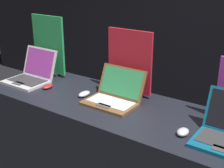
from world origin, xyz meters
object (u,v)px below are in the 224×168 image
at_px(mouse_front, 48,86).
at_px(laptop_middle, 114,95).
at_px(mouse_middle, 84,94).
at_px(mouse_back, 183,132).
at_px(promo_stand_middle, 130,64).
at_px(laptop_front, 31,74).
at_px(promo_stand_front, 49,47).

xyz_separation_m(mouse_front, laptop_middle, (0.60, 0.08, 0.04)).
bearing_deg(mouse_middle, mouse_back, -7.99).
bearing_deg(promo_stand_middle, mouse_back, -30.85).
bearing_deg(laptop_middle, mouse_back, -14.57).
height_order(laptop_front, mouse_back, laptop_front).
bearing_deg(mouse_back, mouse_front, 176.41).
distance_m(mouse_front, mouse_back, 1.19).
xyz_separation_m(mouse_front, promo_stand_front, (-0.23, 0.26, 0.24)).
bearing_deg(laptop_front, laptop_middle, 2.58).
bearing_deg(promo_stand_middle, laptop_middle, -90.00).
bearing_deg(mouse_middle, promo_stand_middle, 42.87).
xyz_separation_m(mouse_front, mouse_back, (1.18, -0.07, 0.00)).
height_order(mouse_front, promo_stand_front, promo_stand_front).
height_order(laptop_middle, mouse_middle, laptop_middle).
bearing_deg(mouse_front, promo_stand_front, 131.69).
distance_m(mouse_middle, promo_stand_middle, 0.41).
height_order(laptop_front, mouse_front, laptop_front).
bearing_deg(laptop_front, promo_stand_middle, 15.85).
xyz_separation_m(laptop_front, mouse_front, (0.23, -0.04, -0.05)).
height_order(laptop_front, mouse_middle, laptop_front).
xyz_separation_m(promo_stand_front, promo_stand_middle, (0.83, 0.01, -0.02)).
bearing_deg(laptop_middle, promo_stand_front, 167.54).
distance_m(mouse_front, promo_stand_front, 0.42).
bearing_deg(promo_stand_middle, mouse_middle, -137.13).
bearing_deg(promo_stand_middle, laptop_front, -164.15).
distance_m(promo_stand_front, laptop_middle, 0.87).
distance_m(promo_stand_middle, mouse_back, 0.72).
bearing_deg(promo_stand_front, mouse_front, -48.31).
bearing_deg(mouse_back, promo_stand_middle, 149.15).
bearing_deg(promo_stand_front, mouse_middle, -20.68).
xyz_separation_m(laptop_front, mouse_middle, (0.58, 0.00, -0.04)).
bearing_deg(laptop_middle, promo_stand_middle, 90.00).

